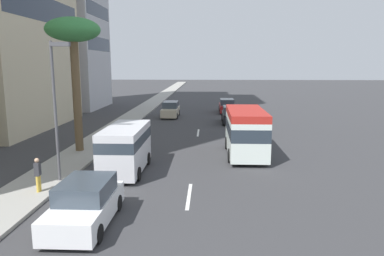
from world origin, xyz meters
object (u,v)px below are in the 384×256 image
(car_third, at_px, (227,106))
(van_sixth, at_px, (126,146))
(street_lamp, at_px, (56,96))
(car_fifth, at_px, (85,204))
(pedestrian_near_lamp, at_px, (38,173))
(car_fourth, at_px, (231,115))
(minibus_lead, at_px, (246,131))
(car_second, at_px, (171,110))
(palm_tree, at_px, (73,36))

(car_third, xyz_separation_m, van_sixth, (-24.40, 6.74, 0.65))
(van_sixth, relative_size, street_lamp, 0.74)
(car_fifth, relative_size, pedestrian_near_lamp, 2.74)
(car_fourth, height_order, van_sixth, van_sixth)
(car_fifth, height_order, van_sixth, van_sixth)
(car_fourth, height_order, street_lamp, street_lamp)
(minibus_lead, bearing_deg, street_lamp, 121.36)
(car_fifth, height_order, pedestrian_near_lamp, pedestrian_near_lamp)
(car_third, distance_m, car_fifth, 31.61)
(car_second, relative_size, van_sixth, 0.93)
(car_second, distance_m, pedestrian_near_lamp, 24.53)
(car_second, bearing_deg, car_fourth, 58.12)
(van_sixth, distance_m, pedestrian_near_lamp, 4.82)
(car_second, distance_m, van_sixth, 20.69)
(car_fifth, xyz_separation_m, pedestrian_near_lamp, (2.86, 3.14, 0.22))
(car_second, distance_m, street_lamp, 23.14)
(car_fourth, xyz_separation_m, palm_tree, (-12.46, 10.88, 6.75))
(pedestrian_near_lamp, bearing_deg, van_sixth, -47.22)
(car_third, height_order, palm_tree, palm_tree)
(minibus_lead, xyz_separation_m, car_third, (20.50, 0.14, -0.85))
(car_second, bearing_deg, palm_tree, -14.92)
(street_lamp, bearing_deg, car_fifth, -148.49)
(car_second, distance_m, car_fifth, 27.15)
(car_fourth, height_order, car_fifth, car_fourth)
(pedestrian_near_lamp, bearing_deg, car_fourth, -32.11)
(car_fourth, xyz_separation_m, pedestrian_near_lamp, (-20.26, 9.94, 0.19))
(minibus_lead, height_order, pedestrian_near_lamp, minibus_lead)
(minibus_lead, relative_size, car_fourth, 1.42)
(pedestrian_near_lamp, bearing_deg, car_fifth, -138.33)
(car_fourth, height_order, pedestrian_near_lamp, car_fourth)
(palm_tree, relative_size, street_lamp, 1.27)
(car_third, xyz_separation_m, car_fifth, (-30.88, 6.76, -0.01))
(minibus_lead, relative_size, pedestrian_near_lamp, 3.86)
(car_third, distance_m, palm_tree, 23.91)
(car_fourth, bearing_deg, minibus_lead, -179.55)
(car_fifth, relative_size, palm_tree, 0.50)
(car_third, height_order, car_fourth, car_fourth)
(car_fifth, height_order, palm_tree, palm_tree)
(car_fourth, height_order, palm_tree, palm_tree)
(car_fourth, distance_m, pedestrian_near_lamp, 22.57)
(car_third, relative_size, street_lamp, 0.67)
(car_second, height_order, car_fifth, car_second)
(minibus_lead, bearing_deg, pedestrian_near_lamp, 126.79)
(car_fifth, bearing_deg, street_lamp, -148.49)
(car_second, bearing_deg, minibus_lead, 21.42)
(car_fourth, bearing_deg, car_second, 58.12)
(palm_tree, bearing_deg, street_lamp, -167.93)
(car_fifth, bearing_deg, car_second, 179.32)
(car_second, bearing_deg, street_lamp, -7.72)
(car_second, bearing_deg, car_third, 120.05)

